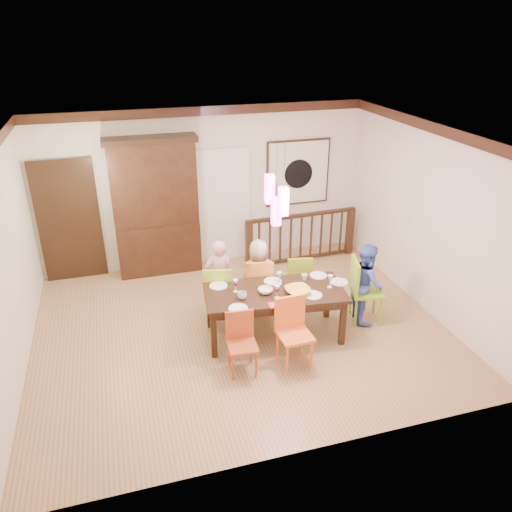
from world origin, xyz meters
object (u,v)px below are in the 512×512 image
object	(u,v)px
dining_table	(275,296)
person_end_right	(366,283)
china_hutch	(156,207)
person_far_mid	(259,275)
balustrade	(301,236)
chair_far_left	(218,288)
person_far_left	(219,277)
chair_end_right	(368,286)

from	to	relation	value
dining_table	person_end_right	size ratio (longest dim) A/B	1.66
china_hutch	person_far_mid	world-z (taller)	china_hutch
china_hutch	person_far_mid	size ratio (longest dim) A/B	2.09
balustrade	person_far_mid	bearing A→B (deg)	-133.82
china_hutch	person_end_right	xyz separation A→B (m)	(2.83, -2.55, -0.61)
chair_far_left	balustrade	bearing A→B (deg)	-127.51
person_far_left	balustrade	bearing A→B (deg)	-143.01
balustrade	person_end_right	world-z (taller)	person_end_right
chair_far_left	person_end_right	xyz separation A→B (m)	(2.15, -0.63, 0.09)
person_far_left	person_far_mid	world-z (taller)	person_far_left
chair_far_left	person_end_right	bearing A→B (deg)	177.28
person_far_left	china_hutch	bearing A→B (deg)	-65.73
chair_far_left	person_far_mid	distance (m)	0.69
chair_far_left	person_end_right	distance (m)	2.25
person_end_right	balustrade	bearing A→B (deg)	14.21
chair_end_right	person_end_right	world-z (taller)	person_end_right
china_hutch	balustrade	world-z (taller)	china_hutch
person_end_right	person_far_left	bearing A→B (deg)	77.45
chair_far_left	person_far_mid	world-z (taller)	person_far_mid
chair_far_left	person_far_left	size ratio (longest dim) A/B	0.76
dining_table	person_far_mid	size ratio (longest dim) A/B	1.76
person_far_mid	person_end_right	distance (m)	1.65
china_hutch	person_far_left	size ratio (longest dim) A/B	2.02
person_far_left	person_end_right	bearing A→B (deg)	159.26
chair_end_right	person_far_mid	xyz separation A→B (m)	(-1.48, 0.80, 0.00)
chair_far_left	balustrade	distance (m)	2.51
dining_table	chair_far_left	world-z (taller)	chair_far_left
chair_far_left	person_far_mid	bearing A→B (deg)	-156.86
chair_far_left	chair_end_right	bearing A→B (deg)	176.10
dining_table	person_end_right	world-z (taller)	person_end_right
dining_table	china_hutch	world-z (taller)	china_hutch
chair_far_left	person_end_right	size ratio (longest dim) A/B	0.75
person_end_right	chair_far_left	bearing A→B (deg)	82.78
chair_end_right	person_end_right	bearing A→B (deg)	21.89
balustrade	dining_table	bearing A→B (deg)	-122.15
dining_table	balustrade	world-z (taller)	balustrade
chair_end_right	person_end_right	xyz separation A→B (m)	(-0.01, 0.05, 0.04)
dining_table	person_far_mid	distance (m)	0.80
china_hutch	balustrade	xyz separation A→B (m)	(2.64, -0.35, -0.74)
chair_end_right	china_hutch	xyz separation A→B (m)	(-2.84, 2.60, 0.65)
person_far_left	person_end_right	size ratio (longest dim) A/B	0.98
dining_table	china_hutch	bearing A→B (deg)	124.37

